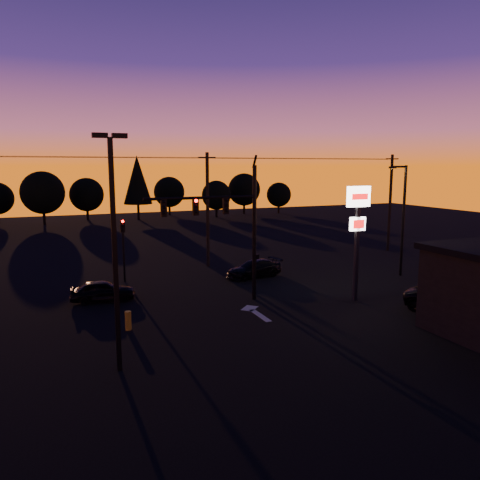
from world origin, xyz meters
The scene contains 21 objects.
ground centered at (0.00, 0.00, 0.00)m, with size 120.00×120.00×0.00m, color black.
lane_arrow centered at (0.50, 1.67, 0.01)m, with size 1.20×3.10×0.01m.
traffic_signal_mast centered at (-0.10, 3.99, 4.94)m, with size 6.79×0.52×8.58m.
secondary_signal centered at (-5.00, 11.49, 2.86)m, with size 0.30×0.31×4.35m.
parking_lot_light centered at (-7.50, -3.00, 5.27)m, with size 1.25×0.30×9.14m.
pylon_sign centered at (7.00, 1.50, 4.91)m, with size 1.50×0.28×6.80m.
streetlight centered at (13.91, 5.50, 4.42)m, with size 1.55×0.35×8.00m.
utility_pole_1 centered at (2.00, 14.00, 4.59)m, with size 1.40×0.26×9.00m.
utility_pole_2 centered at (20.00, 14.00, 4.59)m, with size 1.40×0.26×9.00m.
power_wires centered at (2.00, 14.00, 8.57)m, with size 36.00×1.22×0.07m.
bollard centered at (-6.41, 1.49, 0.47)m, with size 0.31×0.31×0.93m, color #AD8417.
tree_2 centered at (-10.00, 48.00, 4.37)m, with size 5.77×5.78×7.26m.
tree_3 centered at (-4.00, 52.00, 3.75)m, with size 4.95×4.95×6.22m.
tree_4 centered at (3.00, 49.00, 5.93)m, with size 4.18×4.18×9.50m.
tree_5 centered at (9.00, 54.00, 3.75)m, with size 4.95×4.95×6.22m.
tree_6 centered at (15.00, 48.00, 3.43)m, with size 4.54×4.54×5.71m.
tree_7 centered at (21.00, 51.00, 4.06)m, with size 5.36×5.36×6.74m.
tree_8 centered at (27.00, 50.00, 3.12)m, with size 4.12×4.12×5.19m.
car_left centered at (-6.96, 7.11, 0.63)m, with size 1.50×3.73×1.27m, color black.
car_right centered at (3.86, 9.20, 0.62)m, with size 1.73×4.25×1.23m, color black.
suv_parked centered at (10.42, -2.72, 0.71)m, with size 2.34×5.08×1.41m, color black.
Camera 1 is at (-9.84, -20.88, 7.96)m, focal length 35.00 mm.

